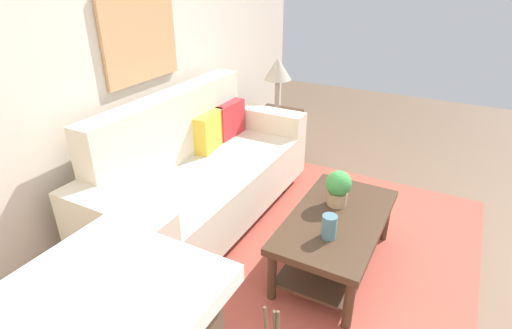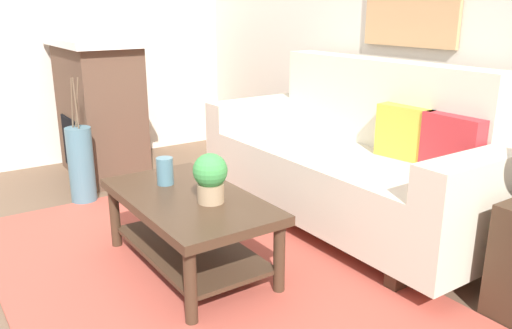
{
  "view_description": "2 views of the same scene",
  "coord_description": "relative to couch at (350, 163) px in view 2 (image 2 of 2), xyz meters",
  "views": [
    {
      "loc": [
        -2.32,
        -0.07,
        1.97
      ],
      "look_at": [
        -0.03,
        1.16,
        0.67
      ],
      "focal_mm": 28.12,
      "sensor_mm": 36.0,
      "label": 1
    },
    {
      "loc": [
        2.32,
        -0.65,
        1.41
      ],
      "look_at": [
        -0.03,
        0.95,
        0.54
      ],
      "focal_mm": 36.38,
      "sensor_mm": 36.0,
      "label": 2
    }
  ],
  "objects": [
    {
      "name": "floor_vase_branch_c",
      "position": [
        -1.43,
        -1.36,
        0.32
      ],
      "size": [
        0.04,
        0.03,
        0.36
      ],
      "primitive_type": "cylinder",
      "rotation": [
        -0.04,
        0.09,
        0.0
      ],
      "color": "brown",
      "rests_on": "floor_vase"
    },
    {
      "name": "potted_plant_tabletop",
      "position": [
        0.11,
        -1.1,
        0.14
      ],
      "size": [
        0.18,
        0.18,
        0.26
      ],
      "color": "tan",
      "rests_on": "coffee_table"
    },
    {
      "name": "wall_left",
      "position": [
        -2.61,
        -1.1,
        0.92
      ],
      "size": [
        0.1,
        5.17,
        2.7
      ],
      "primitive_type": "cube",
      "color": "beige",
      "rests_on": "ground_plane"
    },
    {
      "name": "wall_back",
      "position": [
        0.01,
        0.54,
        0.92
      ],
      "size": [
        5.13,
        0.1,
        2.7
      ],
      "primitive_type": "cube",
      "color": "beige",
      "rests_on": "ground_plane"
    },
    {
      "name": "couch",
      "position": [
        0.0,
        0.0,
        0.0
      ],
      "size": [
        2.12,
        0.84,
        1.08
      ],
      "color": "beige",
      "rests_on": "ground_plane"
    },
    {
      "name": "area_rug",
      "position": [
        0.01,
        -1.18,
        -0.42
      ],
      "size": [
        2.83,
        1.86,
        0.01
      ],
      "primitive_type": "cube",
      "color": "#B24C3D",
      "rests_on": "ground_plane"
    },
    {
      "name": "floor_vase_branch_a",
      "position": [
        -1.4,
        -1.34,
        0.32
      ],
      "size": [
        0.05,
        0.02,
        0.36
      ],
      "primitive_type": "cylinder",
      "rotation": [
        -0.01,
        -0.11,
        0.0
      ],
      "color": "brown",
      "rests_on": "floor_vase"
    },
    {
      "name": "coffee_table",
      "position": [
        -0.04,
        -1.16,
        -0.12
      ],
      "size": [
        1.1,
        0.6,
        0.43
      ],
      "color": "#422D1E",
      "rests_on": "ground_plane"
    },
    {
      "name": "throw_pillow_crimson",
      "position": [
        0.65,
        0.13,
        0.25
      ],
      "size": [
        0.36,
        0.13,
        0.32
      ],
      "primitive_type": "cube",
      "rotation": [
        0.0,
        0.0,
        -0.04
      ],
      "color": "red",
      "rests_on": "couch"
    },
    {
      "name": "floor_vase_branch_b",
      "position": [
        -1.43,
        -1.32,
        0.32
      ],
      "size": [
        0.04,
        0.05,
        0.36
      ],
      "primitive_type": "cylinder",
      "rotation": [
        -0.12,
        0.07,
        0.0
      ],
      "color": "brown",
      "rests_on": "floor_vase"
    },
    {
      "name": "fireplace",
      "position": [
        -2.01,
        -0.98,
        0.16
      ],
      "size": [
        1.02,
        0.58,
        1.16
      ],
      "color": "brown",
      "rests_on": "ground_plane"
    },
    {
      "name": "tabletop_vase",
      "position": [
        -0.29,
        -1.18,
        0.08
      ],
      "size": [
        0.1,
        0.1,
        0.16
      ],
      "primitive_type": "cylinder",
      "color": "slate",
      "rests_on": "coffee_table"
    },
    {
      "name": "throw_pillow_mustard",
      "position": [
        0.33,
        0.13,
        0.25
      ],
      "size": [
        0.37,
        0.17,
        0.32
      ],
      "primitive_type": "cube",
      "rotation": [
        0.0,
        0.0,
        0.15
      ],
      "color": "gold",
      "rests_on": "couch"
    },
    {
      "name": "floor_vase",
      "position": [
        -1.42,
        -1.34,
        -0.15
      ],
      "size": [
        0.19,
        0.19,
        0.57
      ],
      "primitive_type": "cylinder",
      "color": "slate",
      "rests_on": "ground_plane"
    },
    {
      "name": "ground_plane",
      "position": [
        0.01,
        -1.68,
        -0.43
      ],
      "size": [
        9.13,
        9.13,
        0.0
      ],
      "primitive_type": "plane",
      "color": "brown"
    }
  ]
}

